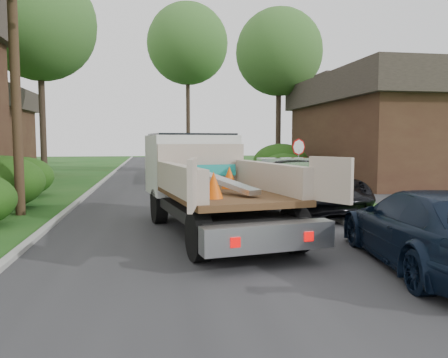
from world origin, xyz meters
The scene contains 18 objects.
ground centered at (0.00, 0.00, 0.00)m, with size 120.00×120.00×0.00m, color #174C15.
road centered at (0.00, 10.00, 0.00)m, with size 8.00×90.00×0.02m, color #28282B.
side_street centered at (12.00, 9.00, 0.01)m, with size 16.00×7.00×0.02m, color #28282B.
curb_left centered at (-4.10, 10.00, 0.06)m, with size 0.20×90.00×0.12m, color #9E9E99.
curb_right centered at (4.10, 10.00, 0.06)m, with size 0.20×90.00×0.12m, color #9E9E99.
stop_sign centered at (5.20, 9.00, 1.78)m, with size 0.71×0.32×2.48m.
utility_pole centered at (-5.48, 4.98, 5.17)m, with size 2.42×1.25×10.00m.
house_right centered at (13.00, 14.00, 3.16)m, with size 9.72×12.96×6.20m.
hedge_left_b centered at (-6.50, 6.50, 0.94)m, with size 2.86×2.86×1.87m, color #133A0D.
hedge_left_c centered at (-6.80, 10.00, 0.85)m, with size 2.60×2.60×1.70m, color #133A0D.
hedge_right_a centered at (5.80, 13.00, 0.85)m, with size 2.60×2.60×1.70m, color #133A0D.
hedge_right_b centered at (6.50, 16.00, 1.10)m, with size 3.38×3.38×2.21m, color #133A0D.
tree_left_far centered at (-7.50, 17.00, 8.98)m, with size 6.40×6.40×12.20m.
tree_right_far centered at (7.50, 20.00, 8.48)m, with size 6.00×6.00×11.50m.
tree_center_far centered at (2.00, 30.00, 10.98)m, with size 7.20×7.20×14.60m.
flatbed_truck centered at (0.08, 2.06, 1.41)m, with size 3.93×7.21×2.59m.
black_pickup centered at (3.60, 4.50, 0.87)m, with size 2.89×6.27×1.74m, color black.
navy_suv centered at (3.80, -2.50, 0.74)m, with size 2.09×5.13×1.49m, color black.
Camera 1 is at (-1.31, -9.78, 2.37)m, focal length 35.00 mm.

